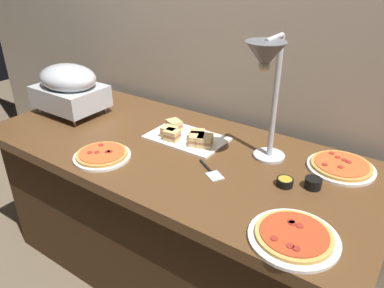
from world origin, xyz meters
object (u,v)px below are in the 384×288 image
object	(u,v)px
pizza_plate_center	(294,236)
sauce_cup_near	(285,182)
pizza_plate_front	(102,155)
heat_lamp	(267,70)
pizza_plate_raised_stand	(341,166)
sandwich_platter	(186,136)
sauce_cup_far	(313,183)
chafing_dish	(69,87)
serving_spatula	(210,171)

from	to	relation	value
pizza_plate_center	sauce_cup_near	distance (m)	0.31
sauce_cup_near	pizza_plate_front	bearing A→B (deg)	-161.46
heat_lamp	pizza_plate_raised_stand	xyz separation A→B (m)	(0.29, 0.19, -0.41)
sandwich_platter	sauce_cup_far	size ratio (longest dim) A/B	5.79
pizza_plate_raised_stand	sauce_cup_near	xyz separation A→B (m)	(-0.15, -0.25, 0.00)
chafing_dish	heat_lamp	bearing A→B (deg)	2.37
serving_spatula	sauce_cup_far	bearing A→B (deg)	17.89
sauce_cup_far	pizza_plate_front	bearing A→B (deg)	-160.50
heat_lamp	sauce_cup_near	bearing A→B (deg)	-23.51
sauce_cup_far	heat_lamp	bearing A→B (deg)	176.21
heat_lamp	serving_spatula	world-z (taller)	heat_lamp
pizza_plate_center	sauce_cup_far	bearing A→B (deg)	98.47
heat_lamp	sauce_cup_near	size ratio (longest dim) A/B	8.30
pizza_plate_raised_stand	serving_spatula	xyz separation A→B (m)	(-0.44, -0.33, -0.01)
pizza_plate_front	sandwich_platter	distance (m)	0.41
serving_spatula	pizza_plate_raised_stand	bearing A→B (deg)	36.97
chafing_dish	heat_lamp	size ratio (longest dim) A/B	0.68
sauce_cup_far	serving_spatula	world-z (taller)	sauce_cup_far
chafing_dish	serving_spatula	world-z (taller)	chafing_dish
chafing_dish	pizza_plate_raised_stand	size ratio (longest dim) A/B	1.32
heat_lamp	sauce_cup_far	xyz separation A→B (m)	(0.24, -0.02, -0.40)
pizza_plate_front	sauce_cup_far	xyz separation A→B (m)	(0.85, 0.30, 0.01)
pizza_plate_center	sauce_cup_near	world-z (taller)	same
chafing_dish	sauce_cup_near	world-z (taller)	chafing_dish
pizza_plate_front	sauce_cup_near	xyz separation A→B (m)	(0.75, 0.25, 0.00)
pizza_plate_front	serving_spatula	size ratio (longest dim) A/B	1.55
chafing_dish	sandwich_platter	world-z (taller)	chafing_dish
sauce_cup_near	pizza_plate_center	bearing A→B (deg)	-62.57
pizza_plate_raised_stand	serving_spatula	distance (m)	0.55
chafing_dish	sauce_cup_far	world-z (taller)	chafing_dish
chafing_dish	sandwich_platter	xyz separation A→B (m)	(0.73, 0.08, -0.13)
pizza_plate_front	heat_lamp	bearing A→B (deg)	27.55
sauce_cup_near	sauce_cup_far	distance (m)	0.11
pizza_plate_center	heat_lamp	bearing A→B (deg)	130.48
pizza_plate_front	sauce_cup_far	bearing A→B (deg)	19.50
pizza_plate_center	sauce_cup_far	distance (m)	0.33
pizza_plate_center	sandwich_platter	bearing A→B (deg)	151.31
pizza_plate_raised_stand	sauce_cup_far	world-z (taller)	sauce_cup_far
sandwich_platter	sauce_cup_far	bearing A→B (deg)	-4.78
chafing_dish	sauce_cup_near	xyz separation A→B (m)	(1.28, -0.02, -0.14)
heat_lamp	pizza_plate_front	world-z (taller)	heat_lamp
pizza_plate_front	sauce_cup_near	size ratio (longest dim) A/B	3.87
pizza_plate_center	pizza_plate_raised_stand	size ratio (longest dim) A/B	1.04
pizza_plate_front	sandwich_platter	world-z (taller)	sandwich_platter
chafing_dish	sauce_cup_far	bearing A→B (deg)	1.29
pizza_plate_raised_stand	sauce_cup_far	size ratio (longest dim) A/B	4.25
sandwich_platter	heat_lamp	bearing A→B (deg)	-5.37
heat_lamp	pizza_plate_center	xyz separation A→B (m)	(0.29, -0.34, -0.41)
pizza_plate_front	sandwich_platter	bearing A→B (deg)	59.66
chafing_dish	pizza_plate_raised_stand	xyz separation A→B (m)	(1.42, 0.24, -0.14)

